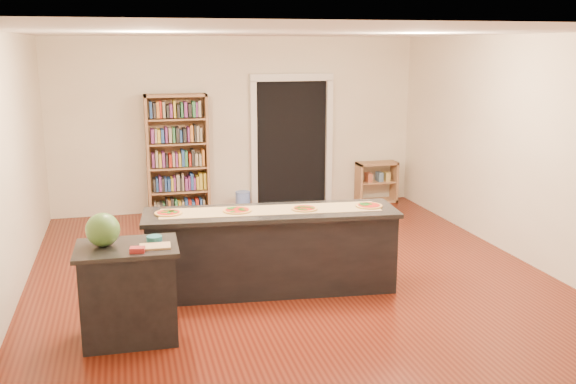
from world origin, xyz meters
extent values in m
cube|color=#ECE1C7|center=(0.00, 0.00, 1.40)|extent=(6.00, 7.00, 2.80)
cube|color=#5A1E0F|center=(0.00, 0.00, 0.00)|extent=(6.00, 7.00, 0.01)
cube|color=white|center=(0.00, 0.00, 2.80)|extent=(6.00, 7.00, 0.01)
cube|color=black|center=(0.90, 3.48, 1.05)|extent=(1.20, 0.02, 2.10)
cube|color=silver|center=(0.25, 3.44, 1.05)|extent=(0.10, 0.08, 2.10)
cube|color=silver|center=(1.55, 3.44, 1.05)|extent=(0.10, 0.08, 2.10)
cube|color=silver|center=(0.90, 3.44, 2.15)|extent=(1.40, 0.08, 0.12)
cube|color=black|center=(-0.31, -0.25, 0.43)|extent=(2.68, 0.67, 0.86)
cube|color=black|center=(-0.31, -0.25, 0.89)|extent=(2.76, 0.75, 0.05)
cube|color=black|center=(-1.85, -1.12, 0.43)|extent=(0.83, 0.59, 0.86)
cube|color=black|center=(-1.85, -1.12, 0.88)|extent=(0.91, 0.67, 0.04)
cube|color=#A67851|center=(-1.01, 3.28, 0.96)|extent=(0.96, 0.34, 1.93)
cube|color=#A67851|center=(2.38, 3.30, 0.35)|extent=(0.70, 0.30, 0.70)
cylinder|color=#6688E3|center=(0.00, 3.13, 0.18)|extent=(0.24, 0.24, 0.35)
cube|color=#9E7D51|center=(-0.30, -0.22, 0.91)|extent=(2.42, 0.66, 0.00)
sphere|color=#144214|center=(-2.04, -1.07, 1.05)|extent=(0.30, 0.30, 0.30)
cube|color=tan|center=(-1.60, -1.23, 0.91)|extent=(0.28, 0.19, 0.02)
cube|color=maroon|center=(-1.75, -1.33, 0.92)|extent=(0.14, 0.11, 0.05)
cylinder|color=#195966|center=(-1.59, -1.05, 0.93)|extent=(0.14, 0.14, 0.05)
cylinder|color=tan|center=(-1.40, -0.12, 0.92)|extent=(0.31, 0.31, 0.02)
cylinder|color=#A5190C|center=(-1.40, -0.12, 0.93)|extent=(0.25, 0.25, 0.00)
cylinder|color=tan|center=(-0.67, -0.19, 0.92)|extent=(0.29, 0.29, 0.02)
cylinder|color=#A5190C|center=(-0.67, -0.19, 0.93)|extent=(0.24, 0.24, 0.00)
cylinder|color=tan|center=(0.06, -0.30, 0.92)|extent=(0.28, 0.28, 0.02)
cylinder|color=#A5190C|center=(0.06, -0.30, 0.93)|extent=(0.23, 0.23, 0.00)
cylinder|color=tan|center=(0.79, -0.35, 0.92)|extent=(0.30, 0.30, 0.02)
cylinder|color=#A5190C|center=(0.79, -0.35, 0.93)|extent=(0.24, 0.24, 0.00)
camera|label=1|loc=(-1.81, -6.83, 2.67)|focal=40.00mm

